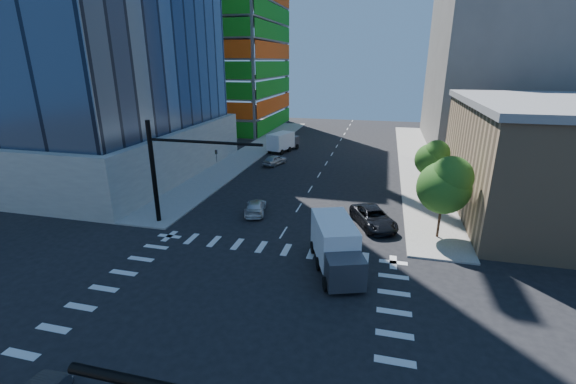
% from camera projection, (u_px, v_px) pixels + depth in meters
% --- Properties ---
extents(ground, '(160.00, 160.00, 0.00)m').
position_uv_depth(ground, '(229.00, 320.00, 21.59)').
color(ground, black).
rests_on(ground, ground).
extents(road_markings, '(20.00, 20.00, 0.01)m').
position_uv_depth(road_markings, '(229.00, 320.00, 21.59)').
color(road_markings, silver).
rests_on(road_markings, ground).
extents(sidewalk_ne, '(5.00, 60.00, 0.15)m').
position_uv_depth(sidewalk_ne, '(416.00, 161.00, 55.41)').
color(sidewalk_ne, gray).
rests_on(sidewalk_ne, ground).
extents(sidewalk_nw, '(5.00, 60.00, 0.15)m').
position_uv_depth(sidewalk_nw, '(252.00, 152.00, 61.16)').
color(sidewalk_nw, gray).
rests_on(sidewalk_nw, ground).
extents(construction_building, '(25.16, 34.50, 70.60)m').
position_uv_depth(construction_building, '(214.00, 4.00, 76.80)').
color(construction_building, slate).
rests_on(construction_building, ground).
extents(bg_building_ne, '(24.00, 30.00, 28.00)m').
position_uv_depth(bg_building_ne, '(515.00, 60.00, 61.36)').
color(bg_building_ne, '#645F5A').
rests_on(bg_building_ne, ground).
extents(signal_mast_nw, '(10.20, 0.40, 9.00)m').
position_uv_depth(signal_mast_nw, '(168.00, 164.00, 32.67)').
color(signal_mast_nw, black).
rests_on(signal_mast_nw, sidewalk_nw).
extents(tree_south, '(4.16, 4.16, 6.82)m').
position_uv_depth(tree_south, '(446.00, 184.00, 29.94)').
color(tree_south, '#382316').
rests_on(tree_south, sidewalk_ne).
extents(tree_north, '(3.54, 3.52, 5.78)m').
position_uv_depth(tree_north, '(433.00, 158.00, 41.11)').
color(tree_north, '#382316').
rests_on(tree_north, sidewalk_ne).
extents(car_nb_far, '(4.86, 6.38, 1.61)m').
position_uv_depth(car_nb_far, '(373.00, 217.00, 33.65)').
color(car_nb_far, black).
rests_on(car_nb_far, ground).
extents(car_sb_near, '(2.71, 4.70, 1.28)m').
position_uv_depth(car_sb_near, '(256.00, 207.00, 36.56)').
color(car_sb_near, silver).
rests_on(car_sb_near, ground).
extents(car_sb_mid, '(3.02, 4.53, 1.43)m').
position_uv_depth(car_sb_mid, '(275.00, 160.00, 53.63)').
color(car_sb_mid, '#AEB2B7').
rests_on(car_sb_mid, ground).
extents(box_truck_near, '(4.64, 6.83, 3.30)m').
position_uv_depth(box_truck_near, '(337.00, 251.00, 26.25)').
color(box_truck_near, black).
rests_on(box_truck_near, ground).
extents(box_truck_far, '(4.11, 6.29, 3.05)m').
position_uv_depth(box_truck_far, '(284.00, 143.00, 61.70)').
color(box_truck_far, black).
rests_on(box_truck_far, ground).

